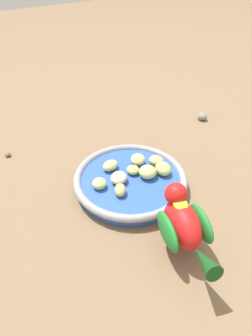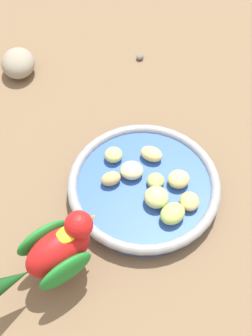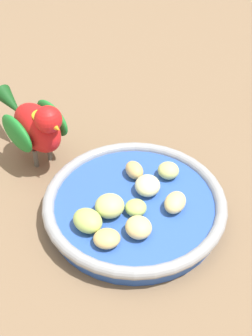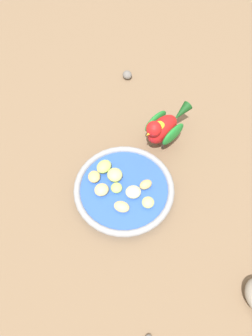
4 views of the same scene
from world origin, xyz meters
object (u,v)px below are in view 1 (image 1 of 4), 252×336
Objects in this scene: parrot at (184,224)px; pebble_2 at (202,117)px; apple_piece_0 at (120,190)px; pebble_0 at (8,154)px; apple_piece_1 at (119,178)px; apple_piece_5 at (148,172)px; apple_piece_7 at (133,170)px; apple_piece_4 at (99,184)px; feeding_bowl at (130,181)px; apple_piece_3 at (110,166)px; apple_piece_8 at (138,159)px; apple_piece_6 at (156,160)px; apple_piece_2 at (164,169)px.

parrot is 0.47m from pebble_2.
apple_piece_0 is 0.32m from pebble_0.
apple_piece_1 is 0.98× the size of apple_piece_5.
apple_piece_7 is (-0.03, -0.02, -0.00)m from apple_piece_5.
pebble_2 is at bearing 106.83° from apple_piece_4.
feeding_bowl is 6.56× the size of apple_piece_3.
apple_piece_8 reaches higher than apple_piece_4.
apple_piece_1 is 0.38m from pebble_2.
feeding_bowl is at bearing -51.75° from apple_piece_7.
apple_piece_0 is at bearing -79.61° from apple_piece_5.
apple_piece_8 is at bearing 47.06° from pebble_0.
apple_piece_3 is at bearing -136.73° from apple_piece_7.
parrot is at bearing 4.00° from apple_piece_1.
apple_piece_4 is 0.08m from apple_piece_7.
parrot reaches higher than apple_piece_6.
apple_piece_3 is 0.10m from apple_piece_6.
parrot is (0.15, 0.03, 0.03)m from apple_piece_0.
apple_piece_5 is at bearing -57.80° from apple_piece_6.
apple_piece_2 is 0.11m from apple_piece_3.
apple_piece_0 is 0.08m from apple_piece_5.
apple_piece_4 is (-0.01, -0.04, -0.00)m from apple_piece_1.
apple_piece_7 is 0.81× the size of apple_piece_8.
apple_piece_0 is 0.10m from apple_piece_8.
apple_piece_4 reaches higher than feeding_bowl.
apple_piece_6 is at bearing -65.13° from pebble_2.
pebble_0 is at bearing -139.71° from apple_piece_3.
apple_piece_8 reaches higher than pebble_0.
apple_piece_6 is at bearing 98.41° from feeding_bowl.
apple_piece_2 is at bearing 75.65° from apple_piece_4.
apple_piece_1 is 0.91× the size of apple_piece_2.
apple_piece_5 reaches higher than apple_piece_2.
apple_piece_1 reaches higher than apple_piece_6.
apple_piece_7 is at bearing 40.76° from pebble_0.
apple_piece_0 is 0.97× the size of apple_piece_6.
apple_piece_4 reaches higher than apple_piece_6.
apple_piece_5 is 0.23× the size of parrot.
apple_piece_2 is 1.17× the size of apple_piece_8.
apple_piece_6 is 0.04m from apple_piece_8.
apple_piece_8 reaches higher than pebble_2.
apple_piece_0 is 0.87× the size of apple_piece_1.
apple_piece_1 is 0.22× the size of parrot.
pebble_2 is at bearing 103.19° from apple_piece_3.
apple_piece_2 is 1.36× the size of apple_piece_4.
pebble_0 is (-0.25, -0.19, -0.01)m from feeding_bowl.
pebble_2 is at bearing 108.44° from apple_piece_8.
apple_piece_8 is at bearing -122.78° from apple_piece_6.
apple_piece_3 is (-0.05, -0.02, 0.02)m from feeding_bowl.
apple_piece_6 is (-0.00, 0.14, -0.00)m from apple_piece_4.
apple_piece_1 reaches higher than pebble_2.
pebble_2 is at bearing 115.96° from apple_piece_5.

